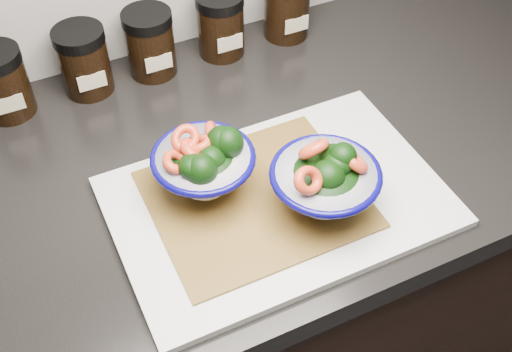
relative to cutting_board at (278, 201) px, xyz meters
name	(u,v)px	position (x,y,z in m)	size (l,w,h in m)	color
cabinet	(245,314)	(0.00, 0.12, -0.48)	(3.43, 0.58, 0.86)	black
countertop	(242,159)	(0.00, 0.12, -0.03)	(3.50, 0.60, 0.04)	black
cutting_board	(278,201)	(0.00, 0.00, 0.00)	(0.45, 0.30, 0.01)	silver
bamboo_mat	(256,199)	(-0.03, 0.01, 0.01)	(0.28, 0.24, 0.00)	olive
bowl_left	(205,165)	(-0.08, 0.06, 0.06)	(0.14, 0.14, 0.11)	white
bowl_right	(326,182)	(0.05, -0.04, 0.06)	(0.15, 0.15, 0.11)	white
spice_jar_a	(2,83)	(-0.29, 0.36, 0.05)	(0.08, 0.08, 0.11)	black
spice_jar_b	(84,61)	(-0.17, 0.36, 0.05)	(0.08, 0.08, 0.11)	black
spice_jar_c	(150,43)	(-0.06, 0.36, 0.05)	(0.08, 0.08, 0.11)	black
spice_jar_d	(221,24)	(0.07, 0.36, 0.05)	(0.08, 0.08, 0.11)	black
spice_jar_e	(287,7)	(0.20, 0.36, 0.05)	(0.08, 0.08, 0.11)	black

